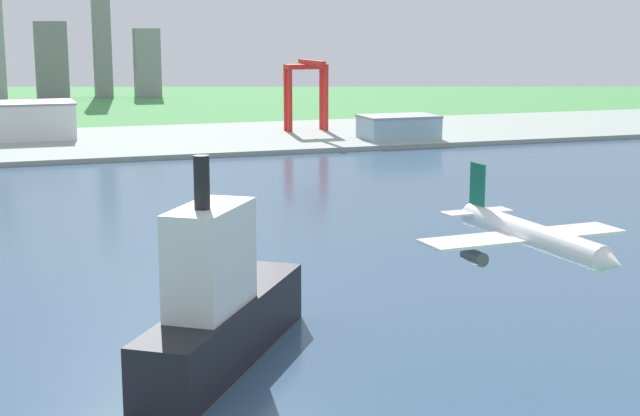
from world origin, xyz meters
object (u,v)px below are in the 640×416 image
at_px(warehouse_annex, 399,127).
at_px(port_crane_red, 307,80).
at_px(cargo_ship, 220,307).
at_px(warehouse_main, 16,120).
at_px(airplane_landing, 532,236).

bearing_deg(warehouse_annex, port_crane_red, 124.84).
bearing_deg(warehouse_annex, cargo_ship, -119.06).
height_order(warehouse_main, warehouse_annex, warehouse_main).
relative_size(airplane_landing, warehouse_main, 0.68).
bearing_deg(warehouse_annex, airplane_landing, -110.07).
bearing_deg(warehouse_annex, warehouse_main, 161.35).
bearing_deg(airplane_landing, warehouse_annex, 69.93).
bearing_deg(cargo_ship, port_crane_red, 69.44).
bearing_deg(warehouse_main, airplane_landing, -79.54).
bearing_deg(airplane_landing, port_crane_red, 77.34).
relative_size(cargo_ship, port_crane_red, 1.33).
bearing_deg(warehouse_main, cargo_ship, -85.71).
xyz_separation_m(cargo_ship, warehouse_main, (-28.05, 374.27, 1.11)).
xyz_separation_m(cargo_ship, warehouse_annex, (170.69, 307.19, -2.52)).
distance_m(airplane_landing, warehouse_annex, 361.32).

